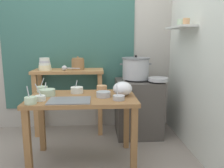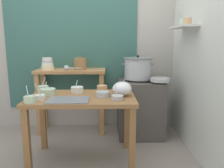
# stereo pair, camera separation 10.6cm
# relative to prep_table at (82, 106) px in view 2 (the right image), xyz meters

# --- Properties ---
(ground_plane) EXTENTS (9.00, 9.00, 0.00)m
(ground_plane) POSITION_rel_prep_table_xyz_m (-0.10, 0.00, -0.61)
(ground_plane) COLOR gray
(wall_back) EXTENTS (4.40, 0.12, 2.60)m
(wall_back) POSITION_rel_prep_table_xyz_m (-0.01, 1.10, 0.69)
(wall_back) COLOR #B2ADA3
(wall_back) RESTS_ON ground
(wall_right) EXTENTS (0.30, 3.20, 2.60)m
(wall_right) POSITION_rel_prep_table_xyz_m (1.30, 0.20, 0.69)
(wall_right) COLOR silver
(wall_right) RESTS_ON ground
(prep_table) EXTENTS (1.10, 0.66, 0.72)m
(prep_table) POSITION_rel_prep_table_xyz_m (0.00, 0.00, 0.00)
(prep_table) COLOR olive
(prep_table) RESTS_ON ground
(back_shelf_table) EXTENTS (0.96, 0.40, 0.90)m
(back_shelf_table) POSITION_rel_prep_table_xyz_m (-0.24, 0.83, 0.07)
(back_shelf_table) COLOR #B27F4C
(back_shelf_table) RESTS_ON ground
(stove_block) EXTENTS (0.60, 0.61, 0.78)m
(stove_block) POSITION_rel_prep_table_xyz_m (0.72, 0.70, -0.23)
(stove_block) COLOR #4C4742
(stove_block) RESTS_ON ground
(steamer_pot) EXTENTS (0.43, 0.38, 0.33)m
(steamer_pot) POSITION_rel_prep_table_xyz_m (0.68, 0.72, 0.32)
(steamer_pot) COLOR #B7BABF
(steamer_pot) RESTS_ON stove_block
(clay_pot) EXTENTS (0.17, 0.17, 0.18)m
(clay_pot) POSITION_rel_prep_table_xyz_m (-0.11, 0.83, 0.37)
(clay_pot) COLOR olive
(clay_pot) RESTS_ON back_shelf_table
(bowl_stack_enamel) EXTENTS (0.17, 0.17, 0.17)m
(bowl_stack_enamel) POSITION_rel_prep_table_xyz_m (-0.55, 0.80, 0.37)
(bowl_stack_enamel) COLOR beige
(bowl_stack_enamel) RESTS_ON back_shelf_table
(ladle) EXTENTS (0.25, 0.10, 0.07)m
(ladle) POSITION_rel_prep_table_xyz_m (-0.27, 0.73, 0.33)
(ladle) COLOR #B7BABF
(ladle) RESTS_ON back_shelf_table
(serving_tray) EXTENTS (0.40, 0.28, 0.01)m
(serving_tray) POSITION_rel_prep_table_xyz_m (-0.11, -0.17, 0.12)
(serving_tray) COLOR slate
(serving_tray) RESTS_ON prep_table
(plastic_bag) EXTENTS (0.20, 0.20, 0.15)m
(plastic_bag) POSITION_rel_prep_table_xyz_m (0.42, 0.01, 0.19)
(plastic_bag) COLOR white
(plastic_bag) RESTS_ON prep_table
(wide_pan) EXTENTS (0.25, 0.25, 0.04)m
(wide_pan) POSITION_rel_prep_table_xyz_m (0.94, 0.52, 0.19)
(wide_pan) COLOR #B7BABF
(wide_pan) RESTS_ON stove_block
(prep_bowl_0) EXTENTS (0.15, 0.15, 0.06)m
(prep_bowl_0) POSITION_rel_prep_table_xyz_m (0.22, -0.03, 0.14)
(prep_bowl_0) COLOR #B7BABF
(prep_bowl_0) RESTS_ON prep_table
(prep_bowl_1) EXTENTS (0.12, 0.12, 0.15)m
(prep_bowl_1) POSITION_rel_prep_table_xyz_m (0.36, -0.16, 0.14)
(prep_bowl_1) COLOR #B7BABF
(prep_bowl_1) RESTS_ON prep_table
(prep_bowl_2) EXTENTS (0.12, 0.12, 0.07)m
(prep_bowl_2) POSITION_rel_prep_table_xyz_m (0.21, 0.22, 0.15)
(prep_bowl_2) COLOR tan
(prep_bowl_2) RESTS_ON prep_table
(prep_bowl_3) EXTENTS (0.16, 0.16, 0.14)m
(prep_bowl_3) POSITION_rel_prep_table_xyz_m (-0.37, 0.07, 0.15)
(prep_bowl_3) COLOR #B7D1AD
(prep_bowl_3) RESTS_ON prep_table
(prep_bowl_4) EXTENTS (0.14, 0.14, 0.14)m
(prep_bowl_4) POSITION_rel_prep_table_xyz_m (-0.07, 0.17, 0.15)
(prep_bowl_4) COLOR silver
(prep_bowl_4) RESTS_ON prep_table
(prep_bowl_5) EXTENTS (0.11, 0.11, 0.16)m
(prep_bowl_5) POSITION_rel_prep_table_xyz_m (-0.45, -0.25, 0.15)
(prep_bowl_5) COLOR #B7D1AD
(prep_bowl_5) RESTS_ON prep_table
(prep_bowl_6) EXTENTS (0.16, 0.16, 0.15)m
(prep_bowl_6) POSITION_rel_prep_table_xyz_m (0.42, 0.21, 0.15)
(prep_bowl_6) COLOR beige
(prep_bowl_6) RESTS_ON prep_table
(prep_bowl_7) EXTENTS (0.12, 0.12, 0.16)m
(prep_bowl_7) POSITION_rel_prep_table_xyz_m (-0.46, 0.23, 0.15)
(prep_bowl_7) COLOR #B7D1AD
(prep_bowl_7) RESTS_ON prep_table
(prep_bowl_8) EXTENTS (0.10, 0.10, 0.17)m
(prep_bowl_8) POSITION_rel_prep_table_xyz_m (-0.39, -0.14, 0.14)
(prep_bowl_8) COLOR silver
(prep_bowl_8) RESTS_ON prep_table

